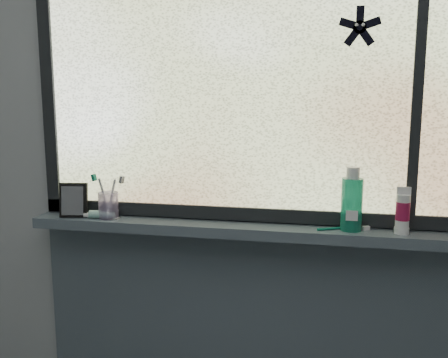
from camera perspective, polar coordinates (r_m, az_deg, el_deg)
wall_back at (r=1.88m, az=2.30°, el=2.16°), size 3.00×0.01×2.50m
windowsill at (r=1.86m, az=1.87°, el=-5.80°), size 1.62×0.14×0.04m
sill_apron at (r=2.11m, az=2.07°, el=-18.86°), size 1.62×0.02×0.98m
window_pane at (r=1.84m, az=2.24°, el=10.72°), size 1.50×0.01×1.00m
frame_bottom at (r=1.89m, az=2.12°, el=-3.96°), size 1.60×0.03×0.05m
frame_left at (r=2.11m, az=-19.38°, el=10.06°), size 0.05×0.03×1.10m
frame_mullion at (r=1.84m, az=21.28°, el=10.08°), size 0.03×0.03×1.00m
starfish_sticker at (r=1.82m, az=15.25°, el=16.39°), size 0.15×0.02×0.15m
vanity_mirror at (r=2.03m, az=-16.81°, el=-2.33°), size 0.12×0.07×0.14m
toothpaste_tube at (r=2.00m, az=-13.91°, el=-3.96°), size 0.18×0.05×0.03m
toothbrush_cup at (r=1.99m, az=-13.07°, el=-2.92°), size 0.10×0.10×0.10m
toothbrush_lying at (r=1.83m, az=13.01°, el=-5.41°), size 0.20×0.11×0.01m
mouthwash_bottle at (r=1.81m, az=14.41°, el=-2.23°), size 0.09×0.09×0.19m
cream_tube at (r=1.82m, az=19.76°, el=-3.23°), size 0.06×0.06×0.12m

